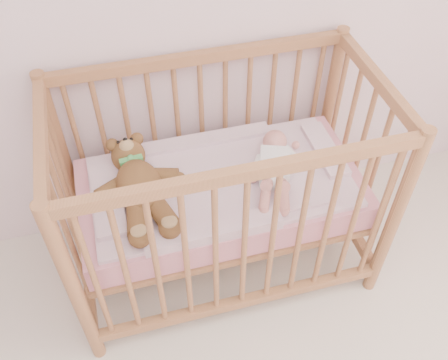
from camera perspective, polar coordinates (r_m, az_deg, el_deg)
name	(u,v)px	position (r m, az deg, el deg)	size (l,w,h in m)	color
crib	(221,191)	(2.19, -0.34, -1.24)	(1.36, 0.76, 1.00)	#B27B4B
mattress	(221,193)	(2.20, -0.34, -1.51)	(1.22, 0.62, 0.13)	pink
blanket	(221,181)	(2.15, -0.35, -0.17)	(1.10, 0.58, 0.06)	pink
baby	(275,162)	(2.13, 5.84, 2.03)	(0.23, 0.48, 0.12)	white
teddy_bear	(140,187)	(2.04, -9.63, -0.76)	(0.41, 0.58, 0.16)	brown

